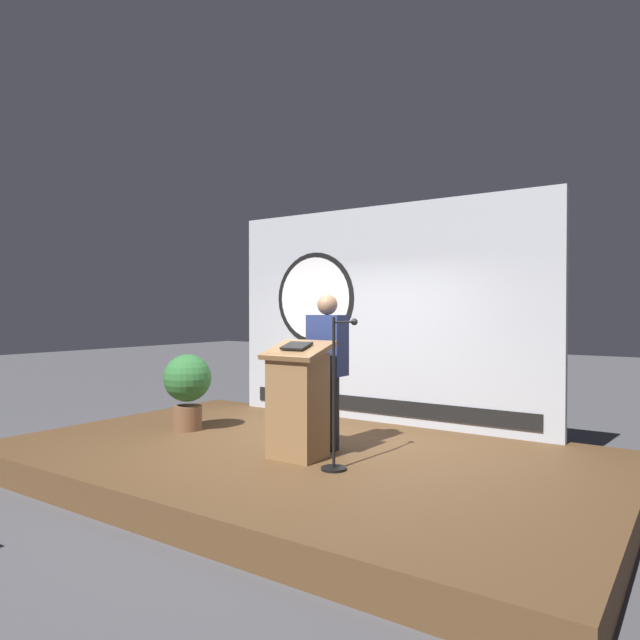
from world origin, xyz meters
TOP-DOWN VIEW (x-y plane):
  - ground_plane at (0.00, 0.00)m, footprint 40.00×40.00m
  - stage_platform at (0.00, 0.00)m, footprint 6.40×4.00m
  - banner_display at (-0.04, 1.85)m, footprint 4.63×0.12m
  - podium at (0.19, -0.31)m, footprint 0.64×0.49m
  - speaker_person at (0.23, 0.17)m, footprint 0.40×0.26m
  - microphone_stand at (0.73, -0.41)m, footprint 0.24×0.53m
  - potted_plant at (-1.77, 0.02)m, footprint 0.59×0.59m

SIDE VIEW (x-z plane):
  - ground_plane at x=0.00m, z-range 0.00..0.00m
  - stage_platform at x=0.00m, z-range 0.00..0.30m
  - microphone_stand at x=0.73m, z-range 0.08..1.52m
  - potted_plant at x=-1.77m, z-range 0.40..1.34m
  - podium at x=0.19m, z-range 0.28..1.47m
  - speaker_person at x=0.23m, z-range 0.32..1.98m
  - banner_display at x=-0.04m, z-range 0.29..3.18m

